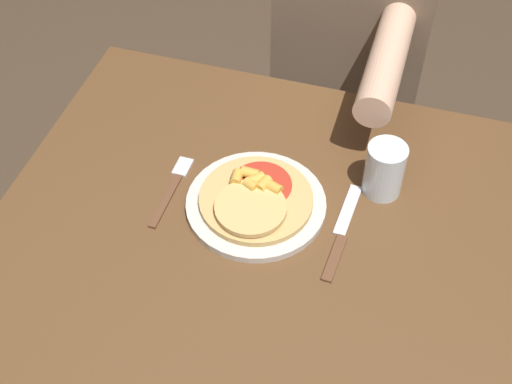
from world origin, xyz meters
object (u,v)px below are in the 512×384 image
Objects in this scene: plate at (256,204)px; dining_table at (265,277)px; drinking_glass at (384,170)px; person_diner at (352,54)px; fork at (173,186)px; knife at (341,233)px; pizza at (255,199)px.

dining_table is at bearing -58.88° from plate.
person_diner is (-0.14, 0.46, -0.11)m from drinking_glass.
fork is 0.79× the size of knife.
person_diner reaches higher than dining_table.
fork reaches higher than dining_table.
drinking_glass is (0.21, 0.11, 0.05)m from plate.
pizza is at bearing 123.07° from dining_table.
pizza is 0.16m from knife.
plate reaches higher than knife.
drinking_glass is at bearing 27.24° from plate.
pizza reaches higher than dining_table.
fork is (-0.16, 0.00, -0.00)m from plate.
dining_table is 0.24m from fork.
person_diner is at bearing 87.25° from dining_table.
plate reaches higher than fork.
person_diner reaches higher than plate.
plate reaches higher than dining_table.
drinking_glass is (0.17, 0.16, 0.17)m from dining_table.
pizza is (-0.00, -0.00, 0.02)m from plate.
person_diner is (0.07, 0.57, -0.09)m from pizza.
drinking_glass is 0.09× the size of person_diner.
plate is 0.24m from drinking_glass.
person_diner is (0.07, 0.57, -0.07)m from plate.
dining_table is 0.18m from knife.
plate is at bearing -152.76° from drinking_glass.
drinking_glass is at bearing 27.79° from pizza.
drinking_glass reaches higher than pizza.
knife is (0.16, -0.02, -0.00)m from plate.
knife is (0.12, 0.04, 0.13)m from dining_table.
drinking_glass is at bearing 16.01° from fork.
fork is at bearing -163.99° from drinking_glass.
person_diner is at bearing 83.41° from plate.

